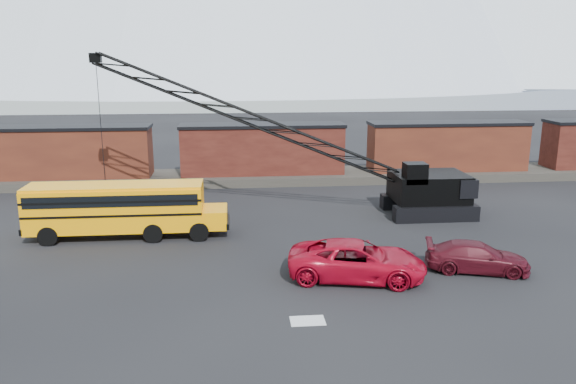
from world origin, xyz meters
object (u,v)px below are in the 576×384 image
red_pickup (357,260)px  crawler_crane (271,127)px  school_bus (122,208)px  maroon_suv (477,257)px

red_pickup → crawler_crane: 12.86m
red_pickup → crawler_crane: bearing=28.4°
school_bus → maroon_suv: school_bus is taller
red_pickup → school_bus: bearing=71.0°
school_bus → red_pickup: size_ratio=1.78×
maroon_suv → crawler_crane: crawler_crane is taller
school_bus → red_pickup: bearing=-31.1°
red_pickup → maroon_suv: bearing=-74.3°
maroon_suv → school_bus: bearing=84.2°
maroon_suv → crawler_crane: (-9.45, 11.00, 5.17)m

